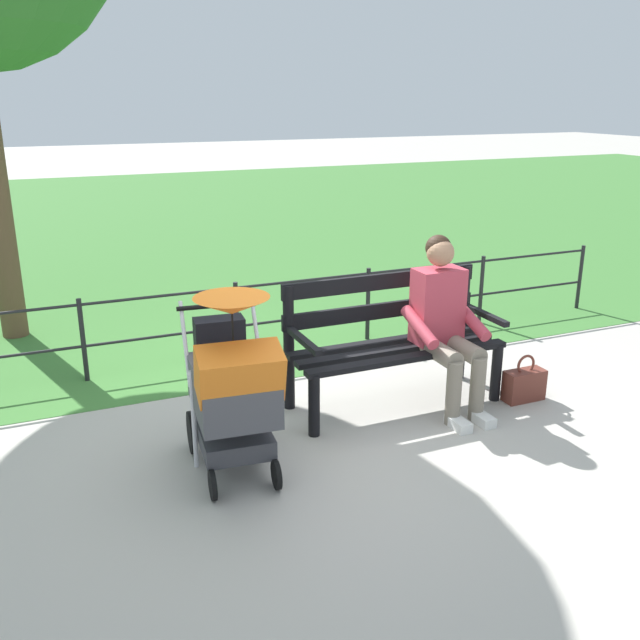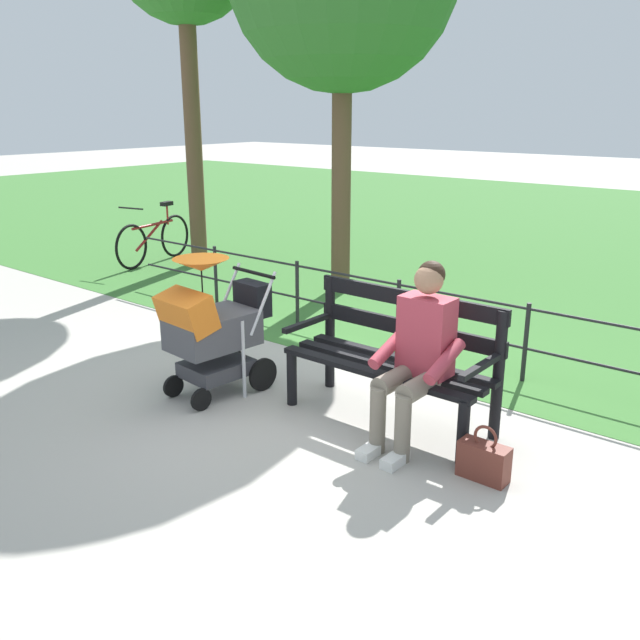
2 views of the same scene
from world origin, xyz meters
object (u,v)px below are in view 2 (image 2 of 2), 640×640
object	(u,v)px
person_on_bench	(417,350)
park_bench	(395,352)
handbag	(484,460)
bicycle	(154,239)
stroller	(212,325)

from	to	relation	value
person_on_bench	park_bench	bearing A→B (deg)	-34.65
handbag	bicycle	bearing A→B (deg)	-21.66
person_on_bench	bicycle	distance (m)	6.61
park_bench	stroller	distance (m)	1.49
stroller	bicycle	distance (m)	5.24
stroller	bicycle	bearing A→B (deg)	-32.68
bicycle	person_on_bench	bearing A→B (deg)	157.82
person_on_bench	bicycle	world-z (taller)	person_on_bench
stroller	handbag	xyz separation A→B (m)	(-2.33, -0.15, -0.47)
park_bench	bicycle	size ratio (longest dim) A/B	0.98
park_bench	handbag	world-z (taller)	park_bench
stroller	bicycle	world-z (taller)	stroller
park_bench	bicycle	bearing A→B (deg)	-21.40
handbag	person_on_bench	bearing A→B (deg)	-16.40
stroller	park_bench	bearing A→B (deg)	-157.93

